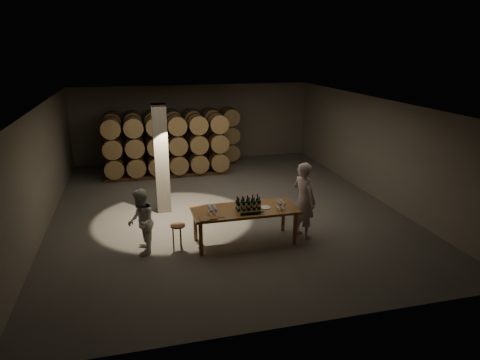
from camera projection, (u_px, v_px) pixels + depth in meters
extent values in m
plane|color=#585653|center=(224.00, 207.00, 13.16)|extent=(12.00, 12.00, 0.00)
plane|color=#605E59|center=(223.00, 103.00, 12.19)|extent=(12.00, 12.00, 0.00)
plane|color=slate|center=(194.00, 123.00, 18.22)|extent=(10.00, 0.00, 10.00)
plane|color=slate|center=(298.00, 244.00, 7.13)|extent=(10.00, 0.00, 10.00)
plane|color=slate|center=(42.00, 168.00, 11.51)|extent=(0.00, 12.00, 12.00)
plane|color=slate|center=(374.00, 148.00, 13.85)|extent=(0.00, 12.00, 12.00)
cube|color=slate|center=(161.00, 159.00, 12.44)|extent=(0.40, 0.40, 3.20)
cylinder|color=brown|center=(201.00, 239.00, 10.05)|extent=(0.10, 0.10, 0.84)
cylinder|color=brown|center=(295.00, 229.00, 10.60)|extent=(0.10, 0.10, 0.84)
cylinder|color=brown|center=(195.00, 225.00, 10.84)|extent=(0.10, 0.10, 0.84)
cylinder|color=brown|center=(283.00, 216.00, 11.40)|extent=(0.10, 0.10, 0.84)
cube|color=brown|center=(245.00, 210.00, 10.59)|extent=(2.60, 1.10, 0.06)
cube|color=brown|center=(176.00, 166.00, 17.45)|extent=(5.48, 0.10, 0.12)
cube|color=brown|center=(174.00, 162.00, 18.00)|extent=(5.48, 0.10, 0.12)
cylinder|color=olive|center=(115.00, 158.00, 17.05)|extent=(0.70, 0.95, 0.70)
cylinder|color=black|center=(115.00, 160.00, 16.81)|extent=(0.73, 0.04, 0.73)
cylinder|color=black|center=(116.00, 156.00, 17.29)|extent=(0.73, 0.04, 0.73)
cylinder|color=olive|center=(136.00, 157.00, 17.23)|extent=(0.70, 0.95, 0.70)
cylinder|color=black|center=(136.00, 158.00, 16.99)|extent=(0.73, 0.04, 0.73)
cylinder|color=black|center=(135.00, 155.00, 17.47)|extent=(0.73, 0.04, 0.73)
cylinder|color=olive|center=(155.00, 156.00, 17.42)|extent=(0.70, 0.95, 0.70)
cylinder|color=black|center=(156.00, 157.00, 17.18)|extent=(0.73, 0.04, 0.73)
cylinder|color=black|center=(155.00, 154.00, 17.66)|extent=(0.73, 0.04, 0.73)
cylinder|color=olive|center=(174.00, 154.00, 17.60)|extent=(0.70, 0.95, 0.70)
cylinder|color=black|center=(175.00, 156.00, 17.36)|extent=(0.73, 0.04, 0.73)
cylinder|color=black|center=(174.00, 153.00, 17.84)|extent=(0.73, 0.04, 0.73)
cylinder|color=olive|center=(193.00, 153.00, 17.78)|extent=(0.70, 0.95, 0.70)
cylinder|color=black|center=(194.00, 155.00, 17.54)|extent=(0.73, 0.04, 0.73)
cylinder|color=black|center=(192.00, 152.00, 18.02)|extent=(0.73, 0.04, 0.73)
cylinder|color=olive|center=(212.00, 152.00, 17.96)|extent=(0.70, 0.95, 0.70)
cylinder|color=black|center=(213.00, 154.00, 17.72)|extent=(0.73, 0.04, 0.73)
cylinder|color=black|center=(210.00, 151.00, 18.20)|extent=(0.73, 0.04, 0.73)
cylinder|color=olive|center=(230.00, 151.00, 18.15)|extent=(0.70, 0.95, 0.70)
cylinder|color=black|center=(231.00, 153.00, 17.91)|extent=(0.73, 0.04, 0.73)
cylinder|color=black|center=(228.00, 150.00, 18.39)|extent=(0.73, 0.04, 0.73)
cylinder|color=olive|center=(114.00, 140.00, 16.83)|extent=(0.70, 0.95, 0.70)
cylinder|color=black|center=(114.00, 141.00, 16.59)|extent=(0.73, 0.04, 0.73)
cylinder|color=black|center=(114.00, 138.00, 17.07)|extent=(0.73, 0.04, 0.73)
cylinder|color=olive|center=(134.00, 139.00, 17.01)|extent=(0.70, 0.95, 0.70)
cylinder|color=black|center=(134.00, 140.00, 16.77)|extent=(0.73, 0.04, 0.73)
cylinder|color=black|center=(134.00, 137.00, 17.25)|extent=(0.73, 0.04, 0.73)
cylinder|color=olive|center=(154.00, 138.00, 17.19)|extent=(0.70, 0.95, 0.70)
cylinder|color=black|center=(154.00, 139.00, 16.95)|extent=(0.73, 0.04, 0.73)
cylinder|color=black|center=(154.00, 137.00, 17.43)|extent=(0.73, 0.04, 0.73)
cylinder|color=olive|center=(173.00, 137.00, 17.38)|extent=(0.70, 0.95, 0.70)
cylinder|color=black|center=(174.00, 138.00, 17.14)|extent=(0.73, 0.04, 0.73)
cylinder|color=black|center=(173.00, 136.00, 17.62)|extent=(0.73, 0.04, 0.73)
cylinder|color=olive|center=(193.00, 136.00, 17.56)|extent=(0.70, 0.95, 0.70)
cylinder|color=black|center=(193.00, 137.00, 17.32)|extent=(0.73, 0.04, 0.73)
cylinder|color=black|center=(192.00, 135.00, 17.80)|extent=(0.73, 0.04, 0.73)
cylinder|color=olive|center=(211.00, 135.00, 17.74)|extent=(0.70, 0.95, 0.70)
cylinder|color=black|center=(212.00, 136.00, 17.50)|extent=(0.73, 0.04, 0.73)
cylinder|color=black|center=(210.00, 134.00, 17.98)|extent=(0.73, 0.04, 0.73)
cylinder|color=olive|center=(230.00, 134.00, 17.92)|extent=(0.70, 0.95, 0.70)
cylinder|color=black|center=(231.00, 135.00, 17.68)|extent=(0.73, 0.04, 0.73)
cylinder|color=black|center=(228.00, 133.00, 18.16)|extent=(0.73, 0.04, 0.73)
cylinder|color=olive|center=(112.00, 121.00, 16.60)|extent=(0.70, 0.95, 0.70)
cylinder|color=black|center=(112.00, 122.00, 16.36)|extent=(0.73, 0.04, 0.73)
cylinder|color=black|center=(112.00, 120.00, 16.84)|extent=(0.73, 0.04, 0.73)
cylinder|color=olive|center=(133.00, 120.00, 16.79)|extent=(0.70, 0.95, 0.70)
cylinder|color=black|center=(133.00, 121.00, 16.55)|extent=(0.73, 0.04, 0.73)
cylinder|color=black|center=(133.00, 119.00, 17.03)|extent=(0.73, 0.04, 0.73)
cylinder|color=olive|center=(153.00, 119.00, 16.97)|extent=(0.70, 0.95, 0.70)
cylinder|color=black|center=(153.00, 121.00, 16.73)|extent=(0.73, 0.04, 0.73)
cylinder|color=black|center=(153.00, 118.00, 17.21)|extent=(0.73, 0.04, 0.73)
cylinder|color=olive|center=(173.00, 119.00, 17.15)|extent=(0.70, 0.95, 0.70)
cylinder|color=black|center=(173.00, 120.00, 16.91)|extent=(0.73, 0.04, 0.73)
cylinder|color=black|center=(172.00, 118.00, 17.39)|extent=(0.73, 0.04, 0.73)
cylinder|color=olive|center=(192.00, 118.00, 17.33)|extent=(0.70, 0.95, 0.70)
cylinder|color=black|center=(193.00, 119.00, 17.09)|extent=(0.73, 0.04, 0.73)
cylinder|color=black|center=(191.00, 117.00, 17.58)|extent=(0.73, 0.04, 0.73)
cylinder|color=olive|center=(211.00, 117.00, 17.52)|extent=(0.70, 0.95, 0.70)
cylinder|color=black|center=(212.00, 118.00, 17.28)|extent=(0.73, 0.04, 0.73)
cylinder|color=black|center=(210.00, 116.00, 17.76)|extent=(0.73, 0.04, 0.73)
cylinder|color=olive|center=(229.00, 116.00, 17.70)|extent=(0.70, 0.95, 0.70)
cylinder|color=black|center=(231.00, 117.00, 17.46)|extent=(0.73, 0.04, 0.73)
cylinder|color=black|center=(228.00, 115.00, 17.94)|extent=(0.73, 0.04, 0.73)
cube|color=brown|center=(169.00, 176.00, 16.06)|extent=(4.70, 0.10, 0.12)
cube|color=brown|center=(168.00, 172.00, 16.61)|extent=(4.70, 0.10, 0.12)
cylinder|color=olive|center=(115.00, 167.00, 15.76)|extent=(0.70, 0.95, 0.70)
cylinder|color=black|center=(114.00, 169.00, 15.52)|extent=(0.73, 0.04, 0.73)
cylinder|color=black|center=(115.00, 165.00, 16.00)|extent=(0.73, 0.04, 0.73)
cylinder|color=olive|center=(136.00, 166.00, 15.94)|extent=(0.70, 0.95, 0.70)
cylinder|color=black|center=(136.00, 168.00, 15.70)|extent=(0.73, 0.04, 0.73)
cylinder|color=black|center=(136.00, 164.00, 16.18)|extent=(0.73, 0.04, 0.73)
cylinder|color=olive|center=(157.00, 164.00, 16.12)|extent=(0.70, 0.95, 0.70)
cylinder|color=black|center=(158.00, 166.00, 15.88)|extent=(0.73, 0.04, 0.73)
cylinder|color=black|center=(157.00, 163.00, 16.36)|extent=(0.73, 0.04, 0.73)
cylinder|color=olive|center=(178.00, 163.00, 16.30)|extent=(0.70, 0.95, 0.70)
cylinder|color=black|center=(179.00, 165.00, 16.06)|extent=(0.73, 0.04, 0.73)
cylinder|color=black|center=(177.00, 161.00, 16.55)|extent=(0.73, 0.04, 0.73)
cylinder|color=olive|center=(198.00, 162.00, 16.49)|extent=(0.70, 0.95, 0.70)
cylinder|color=black|center=(199.00, 164.00, 16.25)|extent=(0.73, 0.04, 0.73)
cylinder|color=black|center=(197.00, 160.00, 16.73)|extent=(0.73, 0.04, 0.73)
cylinder|color=olive|center=(218.00, 161.00, 16.67)|extent=(0.70, 0.95, 0.70)
cylinder|color=black|center=(220.00, 162.00, 16.43)|extent=(0.73, 0.04, 0.73)
cylinder|color=black|center=(217.00, 159.00, 16.91)|extent=(0.73, 0.04, 0.73)
cylinder|color=olive|center=(113.00, 148.00, 15.53)|extent=(0.70, 0.95, 0.70)
cylinder|color=black|center=(113.00, 149.00, 15.29)|extent=(0.73, 0.04, 0.73)
cylinder|color=black|center=(113.00, 146.00, 15.77)|extent=(0.73, 0.04, 0.73)
cylinder|color=olive|center=(135.00, 146.00, 15.72)|extent=(0.70, 0.95, 0.70)
cylinder|color=black|center=(135.00, 148.00, 15.48)|extent=(0.73, 0.04, 0.73)
cylinder|color=black|center=(135.00, 145.00, 15.96)|extent=(0.73, 0.04, 0.73)
cylinder|color=olive|center=(156.00, 145.00, 15.90)|extent=(0.70, 0.95, 0.70)
cylinder|color=black|center=(157.00, 147.00, 15.66)|extent=(0.73, 0.04, 0.73)
cylinder|color=black|center=(156.00, 144.00, 16.14)|extent=(0.73, 0.04, 0.73)
cylinder|color=olive|center=(177.00, 144.00, 16.08)|extent=(0.70, 0.95, 0.70)
cylinder|color=black|center=(178.00, 146.00, 15.84)|extent=(0.73, 0.04, 0.73)
cylinder|color=black|center=(177.00, 143.00, 16.32)|extent=(0.73, 0.04, 0.73)
cylinder|color=olive|center=(198.00, 143.00, 16.26)|extent=(0.70, 0.95, 0.70)
cylinder|color=black|center=(199.00, 145.00, 16.02)|extent=(0.73, 0.04, 0.73)
cylinder|color=black|center=(197.00, 142.00, 16.50)|extent=(0.73, 0.04, 0.73)
cylinder|color=olive|center=(218.00, 142.00, 16.45)|extent=(0.70, 0.95, 0.70)
cylinder|color=black|center=(219.00, 143.00, 16.21)|extent=(0.73, 0.04, 0.73)
cylinder|color=black|center=(217.00, 141.00, 16.69)|extent=(0.73, 0.04, 0.73)
cylinder|color=olive|center=(111.00, 128.00, 15.31)|extent=(0.70, 0.95, 0.70)
cylinder|color=black|center=(111.00, 129.00, 15.07)|extent=(0.73, 0.04, 0.73)
cylinder|color=black|center=(111.00, 126.00, 15.55)|extent=(0.73, 0.04, 0.73)
cylinder|color=olive|center=(133.00, 127.00, 15.49)|extent=(0.70, 0.95, 0.70)
cylinder|color=black|center=(133.00, 128.00, 15.25)|extent=(0.73, 0.04, 0.73)
cylinder|color=black|center=(133.00, 125.00, 15.73)|extent=(0.73, 0.04, 0.73)
cylinder|color=olive|center=(155.00, 126.00, 15.68)|extent=(0.70, 0.95, 0.70)
cylinder|color=black|center=(156.00, 127.00, 15.44)|extent=(0.73, 0.04, 0.73)
cylinder|color=black|center=(155.00, 124.00, 15.92)|extent=(0.73, 0.04, 0.73)
cylinder|color=olive|center=(176.00, 125.00, 15.86)|extent=(0.70, 0.95, 0.70)
cylinder|color=black|center=(177.00, 126.00, 15.62)|extent=(0.73, 0.04, 0.73)
cylinder|color=black|center=(176.00, 124.00, 16.10)|extent=(0.73, 0.04, 0.73)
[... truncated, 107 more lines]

